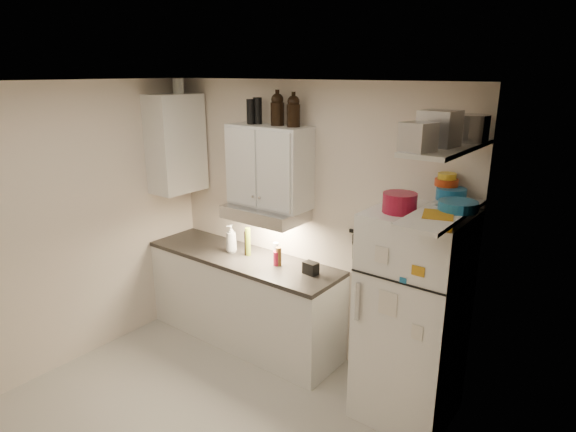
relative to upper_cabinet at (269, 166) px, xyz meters
The scene contains 36 objects.
floor 2.29m from the upper_cabinet, 77.33° to the right, with size 3.20×3.00×0.02m, color #B7B3A9.
ceiling 1.58m from the upper_cabinet, 77.33° to the right, with size 3.20×3.00×0.02m, color silver.
back_wall 0.63m from the upper_cabinet, 30.26° to the left, with size 3.20×0.02×2.60m, color beige.
left_wall 1.94m from the upper_cabinet, 134.46° to the right, with size 0.02×3.00×2.60m, color beige.
right_wall 2.39m from the upper_cabinet, 34.95° to the right, with size 0.02×3.00×2.60m, color beige.
base_cabinet 1.41m from the upper_cabinet, 151.63° to the right, with size 2.10×0.60×0.88m, color white.
countertop 0.97m from the upper_cabinet, 151.63° to the right, with size 2.10×0.62×0.04m, color #2A2724.
upper_cabinet is the anchor object (origin of this frame).
side_cabinet 1.15m from the upper_cabinet, behind, with size 0.33×0.55×1.00m, color white.
range_hood 0.44m from the upper_cabinet, 90.00° to the right, with size 0.76×0.46×0.12m, color silver.
fridge 1.84m from the upper_cabinet, ahead, with size 0.70×0.68×1.70m, color white.
shelf_hi 1.82m from the upper_cabinet, 10.05° to the right, with size 0.30×0.95×0.03m, color white.
shelf_lo 1.78m from the upper_cabinet, 10.05° to the right, with size 0.30×0.95×0.03m, color white.
knife_strip 1.13m from the upper_cabinet, ahead, with size 0.42×0.02×0.03m, color black.
dutch_oven 1.45m from the upper_cabinet, 10.72° to the right, with size 0.24×0.24×0.14m, color maroon.
book_stack 1.81m from the upper_cabinet, 13.29° to the right, with size 0.19×0.24×0.08m, color #C38718.
spice_jar 1.66m from the upper_cabinet, ahead, with size 0.05×0.05×0.09m, color silver.
stock_pot 1.86m from the upper_cabinet, ahead, with size 0.25×0.25×0.18m, color silver.
tin_a 1.82m from the upper_cabinet, 12.92° to the right, with size 0.22×0.20×0.22m, color #AAAAAD.
tin_b 1.88m from the upper_cabinet, 21.59° to the right, with size 0.17×0.17×0.17m, color #AAAAAD.
bowl_teal 1.69m from the upper_cabinet, ahead, with size 0.21×0.21×0.09m, color #1C699E.
bowl_orange 1.63m from the upper_cabinet, ahead, with size 0.17×0.17×0.05m, color red.
bowl_yellow 1.64m from the upper_cabinet, ahead, with size 0.13×0.13×0.04m, color gold.
plates 1.84m from the upper_cabinet, ahead, with size 0.26×0.26×0.06m, color #1C699E.
growler_a 0.53m from the upper_cabinet, 28.54° to the left, with size 0.12×0.12×0.29m, color black, non-canonical shape.
growler_b 0.57m from the upper_cabinet, ahead, with size 0.12×0.12×0.28m, color black, non-canonical shape.
thermos_a 0.52m from the upper_cabinet, 169.97° to the left, with size 0.08×0.08×0.24m, color black.
thermos_b 0.52m from the upper_cabinet, behind, with size 0.08×0.08×0.23m, color black.
side_jar 1.32m from the upper_cabinet, behind, with size 0.11×0.11×0.15m, color silver.
soap_bottle 0.86m from the upper_cabinet, 163.77° to the right, with size 0.12×0.12×0.32m, color white.
pepper_mill 0.84m from the upper_cabinet, 29.46° to the right, with size 0.06×0.06×0.18m, color brown.
oil_bottle 0.80m from the upper_cabinet, 157.98° to the right, with size 0.05×0.05×0.28m, color #60731C.
vinegar_bottle 0.82m from the upper_cabinet, 158.80° to the right, with size 0.05×0.05×0.24m, color black.
clear_bottle 0.83m from the upper_cabinet, ahead, with size 0.05×0.05×0.16m, color silver.
red_jar 0.86m from the upper_cabinet, 33.16° to the right, with size 0.07×0.07×0.14m, color maroon.
caddy 1.01m from the upper_cabinet, ahead, with size 0.13×0.09×0.11m, color black.
Camera 1 is at (2.50, -2.05, 2.67)m, focal length 30.00 mm.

